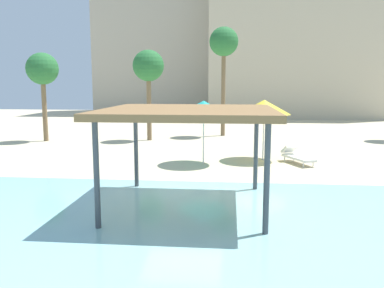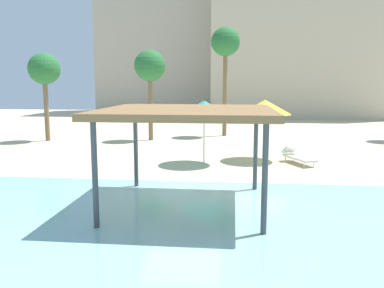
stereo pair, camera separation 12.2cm
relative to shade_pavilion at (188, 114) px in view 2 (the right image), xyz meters
name	(u,v)px [view 2 (the right image)]	position (x,y,z in m)	size (l,w,h in m)	color
ground_plane	(182,194)	(-0.33, 1.31, -2.63)	(80.00, 80.00, 0.00)	beige
lagoon_water	(146,269)	(-0.33, -3.94, -2.61)	(44.00, 13.50, 0.04)	#8CC6CC
shade_pavilion	(188,114)	(0.00, 0.00, 0.00)	(4.65, 4.65, 2.78)	#42474C
beach_umbrella_yellow_0	(265,107)	(2.64, 7.32, -0.20)	(2.35, 2.35, 2.75)	silver
beach_umbrella_teal_4	(204,108)	(-0.01, 6.22, -0.19)	(2.24, 2.24, 2.75)	silver
lounge_chair_1	(297,156)	(4.05, 6.71, -2.29)	(1.33, 1.97, 0.74)	white
palm_tree_0	(44,70)	(-10.08, 12.32, 1.63)	(1.90, 1.90, 5.30)	brown
palm_tree_2	(225,45)	(0.64, 15.91, 3.36)	(1.90, 1.90, 7.14)	brown
palm_tree_3	(150,67)	(-3.85, 13.30, 1.81)	(1.90, 1.90, 5.50)	brown
hotel_block_0	(172,35)	(-6.39, 38.29, 6.74)	(16.50, 8.98, 18.73)	#B2A893
hotel_block_1	(298,42)	(8.05, 34.59, 5.35)	(18.23, 11.70, 15.96)	beige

